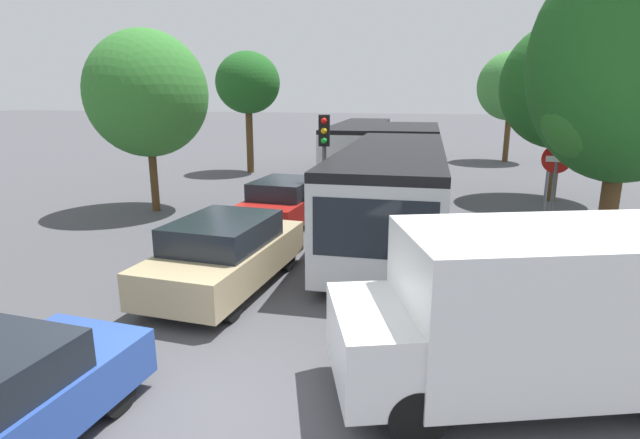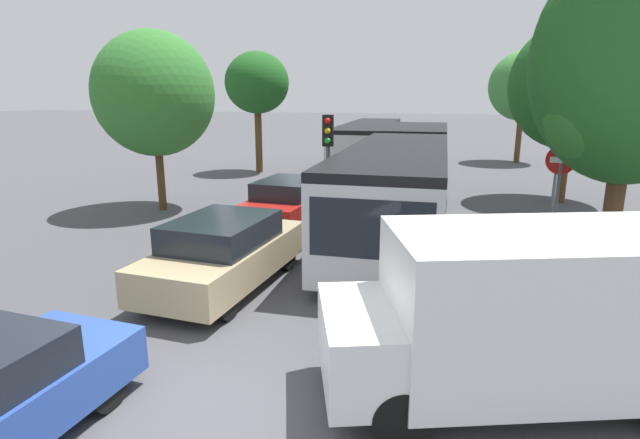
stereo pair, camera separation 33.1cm
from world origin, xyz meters
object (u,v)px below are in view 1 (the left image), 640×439
(traffic_light, at_px, (324,146))
(tree_right_near, at_px, (625,69))
(queued_car_red, at_px, (285,202))
(articulated_bus, at_px, (401,168))
(tree_left_mid, at_px, (147,94))
(tree_right_far, at_px, (512,86))
(no_entry_sign, at_px, (554,183))
(tree_right_mid, at_px, (564,85))
(queued_car_tan, at_px, (226,253))
(tree_left_far, at_px, (247,85))
(direction_sign_post, at_px, (552,139))
(white_van, at_px, (538,308))
(city_bus_rear, at_px, (360,142))

(traffic_light, xyz_separation_m, tree_right_near, (6.88, -2.48, 1.98))
(queued_car_red, bearing_deg, articulated_bus, -43.66)
(tree_left_mid, bearing_deg, tree_right_far, 51.36)
(no_entry_sign, xyz_separation_m, tree_right_mid, (1.44, 7.35, 2.40))
(queued_car_tan, xyz_separation_m, tree_right_mid, (8.36, 11.22, 3.50))
(tree_left_far, bearing_deg, direction_sign_post, -27.08)
(tree_right_far, bearing_deg, tree_right_mid, -87.55)
(no_entry_sign, relative_size, tree_right_near, 0.40)
(direction_sign_post, relative_size, tree_right_far, 0.56)
(tree_left_mid, bearing_deg, white_van, -37.86)
(tree_right_far, bearing_deg, articulated_bus, -109.23)
(queued_car_tan, relative_size, tree_left_far, 0.74)
(tree_left_mid, distance_m, tree_left_far, 9.12)
(tree_left_far, distance_m, tree_right_near, 18.27)
(traffic_light, relative_size, tree_right_far, 0.53)
(white_van, xyz_separation_m, tree_right_far, (2.26, 25.18, 3.16))
(tree_left_mid, xyz_separation_m, tree_right_near, (13.16, -3.41, 0.51))
(tree_left_far, relative_size, tree_right_near, 0.85)
(traffic_light, xyz_separation_m, tree_right_mid, (7.49, 6.09, 1.78))
(tree_left_far, distance_m, tree_right_mid, 14.46)
(tree_left_mid, height_order, tree_left_far, tree_left_mid)
(traffic_light, bearing_deg, tree_left_mid, -108.40)
(white_van, height_order, tree_right_far, tree_right_far)
(city_bus_rear, height_order, tree_right_far, tree_right_far)
(tree_left_mid, bearing_deg, queued_car_tan, -48.29)
(direction_sign_post, bearing_deg, queued_car_tan, 59.47)
(tree_left_far, height_order, tree_right_far, tree_right_far)
(articulated_bus, bearing_deg, queued_car_red, -48.90)
(white_van, bearing_deg, no_entry_sign, -121.25)
(no_entry_sign, distance_m, tree_right_near, 2.99)
(white_van, bearing_deg, tree_right_far, -114.74)
(no_entry_sign, xyz_separation_m, tree_right_far, (0.95, 18.81, 2.53))
(traffic_light, xyz_separation_m, direction_sign_post, (6.76, 3.31, 0.05))
(direction_sign_post, relative_size, tree_left_mid, 0.60)
(white_van, height_order, tree_right_mid, tree_right_mid)
(white_van, relative_size, tree_right_mid, 0.81)
(tree_right_mid, bearing_deg, direction_sign_post, -104.72)
(tree_left_far, bearing_deg, traffic_light, -57.42)
(direction_sign_post, bearing_deg, articulated_bus, 13.41)
(white_van, bearing_deg, tree_right_near, -132.18)
(no_entry_sign, height_order, tree_left_far, tree_left_far)
(queued_car_red, xyz_separation_m, white_van, (6.01, -7.76, 0.51))
(tree_right_far, bearing_deg, city_bus_rear, -150.07)
(articulated_bus, height_order, traffic_light, traffic_light)
(articulated_bus, bearing_deg, tree_right_mid, 116.20)
(traffic_light, relative_size, tree_right_near, 0.48)
(articulated_bus, bearing_deg, tree_left_mid, -76.75)
(tree_right_far, bearing_deg, white_van, -95.13)
(queued_car_tan, bearing_deg, tree_left_far, 23.53)
(city_bus_rear, xyz_separation_m, tree_left_mid, (-5.19, -11.95, 2.56))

